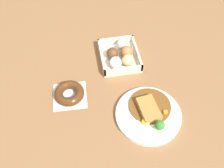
# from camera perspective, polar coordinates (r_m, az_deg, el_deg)

# --- Properties ---
(ground_plane) EXTENTS (1.60, 1.60, 0.00)m
(ground_plane) POSITION_cam_1_polar(r_m,az_deg,el_deg) (0.99, -2.36, -1.71)
(ground_plane) COLOR brown
(curry_plate) EXTENTS (0.24, 0.24, 0.06)m
(curry_plate) POSITION_cam_1_polar(r_m,az_deg,el_deg) (0.93, 8.32, -6.69)
(curry_plate) COLOR white
(curry_plate) RESTS_ON ground_plane
(donut_box) EXTENTS (0.19, 0.16, 0.06)m
(donut_box) POSITION_cam_1_polar(r_m,az_deg,el_deg) (1.07, 1.88, 6.49)
(donut_box) COLOR beige
(donut_box) RESTS_ON ground_plane
(chocolate_ring_donut) EXTENTS (0.13, 0.13, 0.04)m
(chocolate_ring_donut) POSITION_cam_1_polar(r_m,az_deg,el_deg) (0.97, -9.64, -2.01)
(chocolate_ring_donut) COLOR white
(chocolate_ring_donut) RESTS_ON ground_plane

